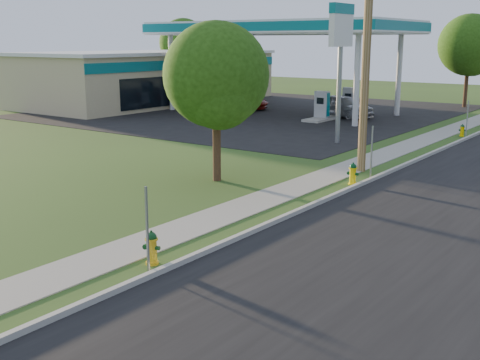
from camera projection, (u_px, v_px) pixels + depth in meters
name	position (u px, v px, depth m)	size (l,w,h in m)	color
road	(426.00, 241.00, 15.56)	(8.00, 120.00, 0.02)	black
curb	(293.00, 213.00, 17.85)	(0.15, 120.00, 0.15)	#A9A79C
sidewalk	(246.00, 206.00, 18.87)	(1.50, 120.00, 0.03)	gray
forecourt	(257.00, 111.00, 44.65)	(26.00, 28.00, 0.02)	black
utility_pole_mid	(367.00, 44.00, 22.88)	(1.40, 0.32, 9.80)	brown
sign_post_near	(147.00, 231.00, 13.23)	(0.05, 0.04, 2.00)	gray
sign_post_mid	(372.00, 152.00, 22.50)	(0.05, 0.04, 2.00)	gray
sign_post_far	(467.00, 119.00, 32.08)	(0.05, 0.04, 2.00)	gray
gas_canopy	(281.00, 29.00, 42.17)	(18.18, 9.18, 6.40)	silver
fuel_pump_nw	(214.00, 101.00, 44.36)	(1.20, 3.20, 1.90)	#A9A79C
fuel_pump_ne	(322.00, 109.00, 39.18)	(1.20, 3.20, 1.90)	#A9A79C
fuel_pump_sw	(246.00, 97.00, 47.50)	(1.20, 3.20, 1.90)	#A9A79C
fuel_pump_se	(349.00, 104.00, 42.32)	(1.20, 3.20, 1.90)	#A9A79C
convenience_store	(150.00, 77.00, 50.50)	(10.40, 22.40, 4.25)	tan
price_pylon	(341.00, 33.00, 29.34)	(0.34, 2.04, 6.85)	gray
tree_verge	(217.00, 79.00, 21.45)	(3.83, 3.83, 5.80)	#3A2718
tree_lot	(470.00, 47.00, 46.00)	(4.71, 4.71, 7.13)	#3A2718
tree_back	(184.00, 45.00, 60.19)	(4.83, 4.83, 7.32)	#3A2718
hydrant_near	(152.00, 248.00, 13.91)	(0.43, 0.38, 0.82)	gold
hydrant_mid	(353.00, 174.00, 21.66)	(0.42, 0.37, 0.81)	yellow
hydrant_far	(462.00, 130.00, 32.65)	(0.35, 0.32, 0.68)	#FBCC02
car_red	(237.00, 101.00, 45.42)	(2.22, 4.81, 1.34)	#6A0C04
car_silver	(344.00, 106.00, 40.75)	(1.84, 4.57, 1.56)	#A6A9AD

